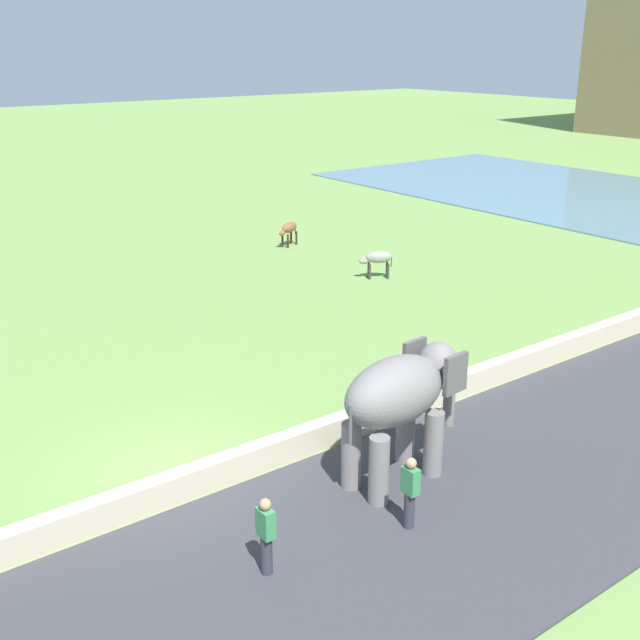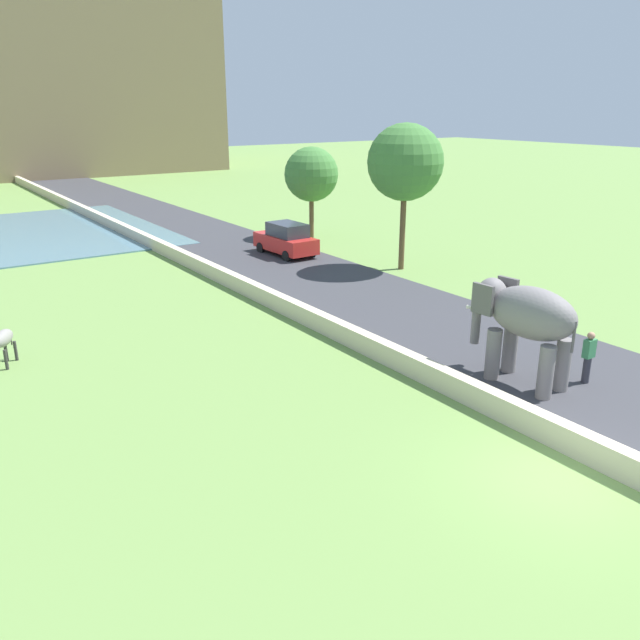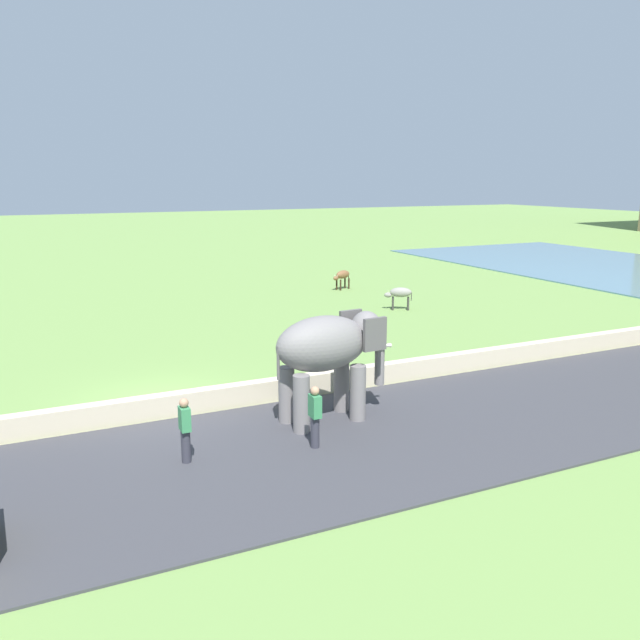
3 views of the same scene
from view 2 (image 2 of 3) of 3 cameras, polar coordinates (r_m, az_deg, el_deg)
The scene contains 9 objects.
ground_plane at distance 15.52m, azimuth 20.42°, elevation -13.09°, with size 220.00×220.00×0.00m, color #6B8E47.
road_surface at distance 32.64m, azimuth -3.35°, elevation 4.72°, with size 7.00×120.00×0.06m, color #38383D.
barrier_wall at distance 29.09m, azimuth -7.73°, elevation 3.48°, with size 0.40×110.00×0.68m, color beige.
elephant at distance 19.32m, azimuth 17.69°, elevation 0.18°, with size 1.62×3.52×2.99m.
person_beside_elephant at distance 20.30m, azimuth 22.69°, elevation -3.02°, with size 0.36×0.22×1.63m.
car_red at distance 35.07m, azimuth -3.03°, elevation 7.15°, with size 1.90×4.05×1.80m.
cow_grey at distance 22.39m, azimuth -26.32°, elevation -1.66°, with size 1.00×1.36×1.15m.
tree_near at distance 39.54m, azimuth -0.77°, elevation 12.78°, with size 3.25×3.25×5.47m.
tree_mid at distance 31.73m, azimuth 7.57°, elevation 13.67°, with size 3.65×3.65×7.05m.
Camera 2 is at (-11.30, -7.17, 7.86)m, focal length 36.08 mm.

